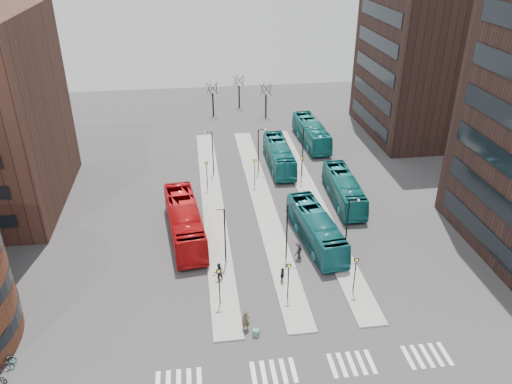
{
  "coord_description": "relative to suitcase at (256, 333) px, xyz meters",
  "views": [
    {
      "loc": [
        -5.85,
        -22.04,
        29.19
      ],
      "look_at": [
        0.28,
        23.16,
        5.0
      ],
      "focal_mm": 35.0,
      "sensor_mm": 36.0,
      "label": 1
    }
  ],
  "objects": [
    {
      "name": "island_right",
      "position": [
        9.8,
        22.12,
        -0.23
      ],
      "size": [
        2.5,
        45.0,
        0.15
      ],
      "primitive_type": "cube",
      "color": "gray",
      "rests_on": "ground"
    },
    {
      "name": "suitcase",
      "position": [
        0.0,
        0.0,
        0.0
      ],
      "size": [
        0.61,
        0.55,
        0.61
      ],
      "primitive_type": "cube",
      "rotation": [
        0.0,
        0.0,
        -0.41
      ],
      "color": "navy",
      "rests_on": "ground"
    },
    {
      "name": "bicycle_near",
      "position": [
        -19.2,
        -1.01,
        0.16
      ],
      "size": [
        1.82,
        0.77,
        0.93
      ],
      "primitive_type": "imported",
      "rotation": [
        0.0,
        0.0,
        1.66
      ],
      "color": "gray",
      "rests_on": "ground"
    },
    {
      "name": "lamp_posts",
      "position": [
        4.44,
        20.12,
        3.27
      ],
      "size": [
        14.04,
        20.24,
        6.12
      ],
      "color": "black",
      "rests_on": "ground"
    },
    {
      "name": "sign_poles",
      "position": [
        3.4,
        15.12,
        2.1
      ],
      "size": [
        12.45,
        22.12,
        3.65
      ],
      "color": "black",
      "rests_on": "ground"
    },
    {
      "name": "traveller",
      "position": [
        -0.72,
        0.81,
        0.62
      ],
      "size": [
        0.7,
        0.48,
        1.85
      ],
      "primitive_type": "imported",
      "rotation": [
        0.0,
        0.0,
        0.05
      ],
      "color": "#463E2A",
      "rests_on": "ground"
    },
    {
      "name": "teal_bus_c",
      "position": [
        13.43,
        20.94,
        1.31
      ],
      "size": [
        3.09,
        11.66,
        3.22
      ],
      "primitive_type": "imported",
      "rotation": [
        0.0,
        0.0,
        -0.03
      ],
      "color": "#146868",
      "rests_on": "ground"
    },
    {
      "name": "commuter_c",
      "position": [
        5.64,
        10.05,
        0.6
      ],
      "size": [
        1.3,
        1.32,
        1.82
      ],
      "primitive_type": "imported",
      "rotation": [
        0.0,
        0.0,
        3.96
      ],
      "color": "black",
      "rests_on": "ground"
    },
    {
      "name": "red_bus",
      "position": [
        -5.48,
        15.68,
        1.54
      ],
      "size": [
        4.53,
        13.49,
        3.68
      ],
      "primitive_type": "imported",
      "rotation": [
        0.0,
        0.0,
        0.11
      ],
      "color": "#B40D11",
      "rests_on": "ground"
    },
    {
      "name": "island_mid",
      "position": [
        3.8,
        22.12,
        -0.23
      ],
      "size": [
        2.5,
        45.0,
        0.15
      ],
      "primitive_type": "cube",
      "color": "gray",
      "rests_on": "ground"
    },
    {
      "name": "teal_bus_d",
      "position": [
        13.81,
        39.39,
        1.42
      ],
      "size": [
        3.41,
        12.53,
        3.46
      ],
      "primitive_type": "imported",
      "rotation": [
        0.0,
        0.0,
        0.04
      ],
      "color": "#167171",
      "rests_on": "ground"
    },
    {
      "name": "teal_bus_a",
      "position": [
        8.0,
        12.73,
        1.35
      ],
      "size": [
        4.07,
        12.16,
        3.32
      ],
      "primitive_type": "imported",
      "rotation": [
        0.0,
        0.0,
        0.11
      ],
      "color": "#156269",
      "rests_on": "ground"
    },
    {
      "name": "tower_far",
      "position": [
        33.78,
        42.12,
        14.69
      ],
      "size": [
        20.12,
        20.0,
        30.0
      ],
      "color": "black",
      "rests_on": "ground"
    },
    {
      "name": "bicycle_far",
      "position": [
        -19.2,
        -0.41,
        0.14
      ],
      "size": [
        1.75,
        0.8,
        0.89
      ],
      "primitive_type": "imported",
      "rotation": [
        0.0,
        0.0,
        1.7
      ],
      "color": "gray",
      "rests_on": "ground"
    },
    {
      "name": "bare_trees",
      "position": [
        4.47,
        54.78,
        2.42
      ],
      "size": [
        10.97,
        8.14,
        5.9
      ],
      "color": "black",
      "rests_on": "ground"
    },
    {
      "name": "island_left",
      "position": [
        -2.2,
        22.12,
        -0.23
      ],
      "size": [
        2.5,
        45.0,
        0.15
      ],
      "primitive_type": "cube",
      "color": "gray",
      "rests_on": "ground"
    },
    {
      "name": "teal_bus_b",
      "position": [
        7.51,
        31.82,
        1.35
      ],
      "size": [
        2.87,
        11.92,
        3.31
      ],
      "primitive_type": "imported",
      "rotation": [
        0.0,
        0.0,
        -0.01
      ],
      "color": "#156A6C",
      "rests_on": "ground"
    },
    {
      "name": "commuter_b",
      "position": [
        3.35,
        6.45,
        0.5
      ],
      "size": [
        0.59,
        1.01,
        1.62
      ],
      "primitive_type": "imported",
      "rotation": [
        0.0,
        0.0,
        1.35
      ],
      "color": "black",
      "rests_on": "ground"
    },
    {
      "name": "crosswalk_stripes",
      "position": [
        3.55,
        -3.88,
        -0.3
      ],
      "size": [
        22.35,
        2.4,
        0.01
      ],
      "color": "silver",
      "rests_on": "ground"
    },
    {
      "name": "commuter_a",
      "position": [
        -2.47,
        7.6,
        0.63
      ],
      "size": [
        1.08,
        0.94,
        1.87
      ],
      "primitive_type": "imported",
      "rotation": [
        0.0,
        0.0,
        3.44
      ],
      "color": "black",
      "rests_on": "ground"
    }
  ]
}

